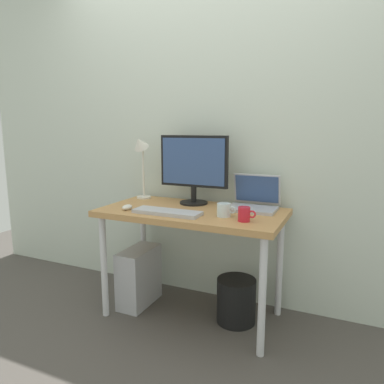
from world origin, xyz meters
TOP-DOWN VIEW (x-y plane):
  - ground_plane at (0.00, 0.00)m, footprint 6.00×6.00m
  - back_wall at (0.00, 0.37)m, footprint 4.40×0.04m
  - desk at (0.00, 0.00)m, footprint 1.21×0.63m
  - monitor at (-0.07, 0.18)m, footprint 0.51×0.20m
  - laptop at (0.36, 0.20)m, footprint 0.32×0.27m
  - desk_lamp at (-0.50, 0.18)m, footprint 0.11×0.16m
  - keyboard at (-0.09, -0.17)m, footprint 0.44×0.14m
  - mouse at (-0.39, -0.17)m, footprint 0.06×0.09m
  - coffee_mug at (0.40, -0.15)m, footprint 0.11×0.07m
  - glass_cup at (0.25, -0.09)m, footprint 0.12×0.08m
  - computer_tower at (-0.42, -0.01)m, footprint 0.18×0.36m
  - wastebasket at (0.31, 0.04)m, footprint 0.26×0.26m

SIDE VIEW (x-z plane):
  - ground_plane at x=0.00m, z-range 0.00..0.00m
  - wastebasket at x=0.31m, z-range 0.00..0.30m
  - computer_tower at x=-0.42m, z-range 0.00..0.42m
  - desk at x=0.00m, z-range 0.30..1.05m
  - keyboard at x=-0.09m, z-range 0.75..0.78m
  - mouse at x=-0.39m, z-range 0.75..0.79m
  - glass_cup at x=0.25m, z-range 0.75..0.83m
  - coffee_mug at x=0.40m, z-range 0.75..0.84m
  - laptop at x=0.36m, z-range 0.70..0.92m
  - monitor at x=-0.07m, z-range 0.78..1.27m
  - desk_lamp at x=-0.50m, z-range 0.86..1.35m
  - back_wall at x=0.00m, z-range 0.00..2.60m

